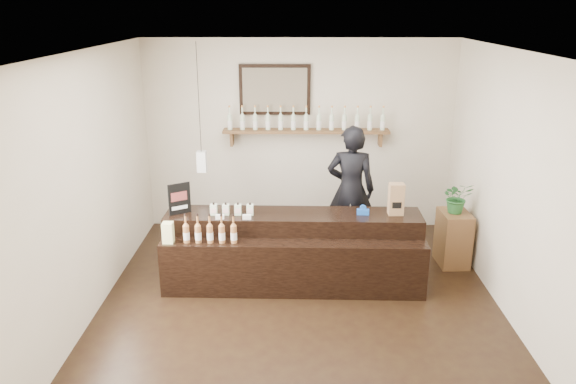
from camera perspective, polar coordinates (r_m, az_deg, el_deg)
The scene contains 10 objects.
ground at distance 6.46m, azimuth 1.18°, elevation -11.53°, with size 5.00×5.00×0.00m, color black.
room_shell at distance 5.80m, azimuth 1.29°, elevation 3.20°, with size 5.00×5.00×5.00m.
back_wall_decor at distance 8.11m, azimuth 0.12°, elevation 7.97°, with size 2.66×0.96×1.69m.
counter at distance 6.80m, azimuth 0.46°, elevation -6.10°, with size 3.08×0.86×1.00m.
promo_sign at distance 6.78m, azimuth -10.98°, elevation -0.68°, with size 0.24×0.16×0.38m.
paper_bag at distance 6.76m, azimuth 10.93°, elevation -0.71°, with size 0.18×0.14×0.38m.
tape_dispenser at distance 6.73m, azimuth 7.62°, elevation -1.92°, with size 0.15×0.07×0.12m.
side_cabinet at distance 7.61m, azimuth 16.43°, elevation -4.52°, with size 0.39×0.51×0.71m.
potted_plant at distance 7.41m, azimuth 16.81°, elevation -0.53°, with size 0.37×0.32×0.41m, color #28662D.
shopkeeper at distance 7.52m, azimuth 6.42°, elevation 1.05°, with size 0.72×0.48×1.98m, color black.
Camera 1 is at (-0.06, -5.59, 3.23)m, focal length 35.00 mm.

